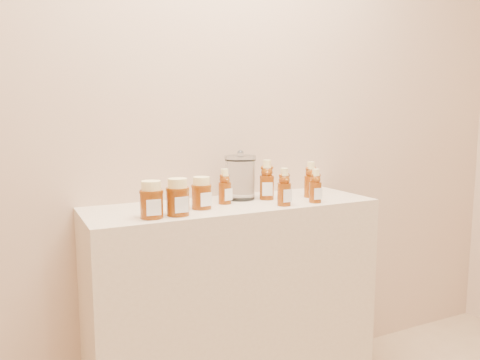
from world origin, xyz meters
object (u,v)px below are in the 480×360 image
display_table (233,307)px  honey_jar_left (178,197)px  bear_bottle_front_left (284,184)px  glass_canister (240,176)px  bear_bottle_back_left (225,184)px

display_table → honey_jar_left: 0.60m
bear_bottle_front_left → glass_canister: bearing=115.3°
display_table → bear_bottle_back_left: size_ratio=7.39×
bear_bottle_back_left → honey_jar_left: bearing=-163.3°
honey_jar_left → bear_bottle_back_left: bearing=26.8°
display_table → bear_bottle_back_left: 0.53m
bear_bottle_front_left → honey_jar_left: 0.44m
bear_bottle_back_left → bear_bottle_front_left: size_ratio=0.95×
bear_bottle_front_left → honey_jar_left: bear_bottle_front_left is taller
glass_canister → honey_jar_left: bearing=-151.3°
bear_bottle_back_left → honey_jar_left: (-0.24, -0.13, -0.01)m
display_table → glass_canister: (0.07, 0.07, 0.55)m
display_table → bear_bottle_back_left: bearing=164.5°
bear_bottle_front_left → honey_jar_left: (-0.44, 0.01, -0.02)m
honey_jar_left → glass_canister: size_ratio=0.66×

